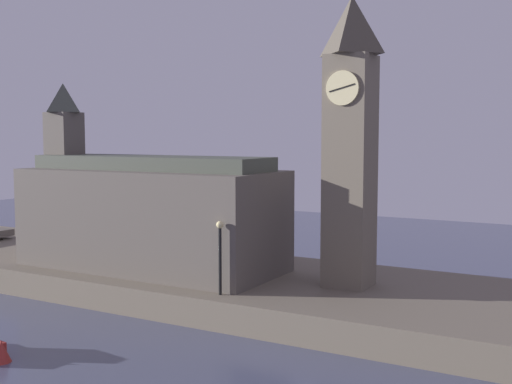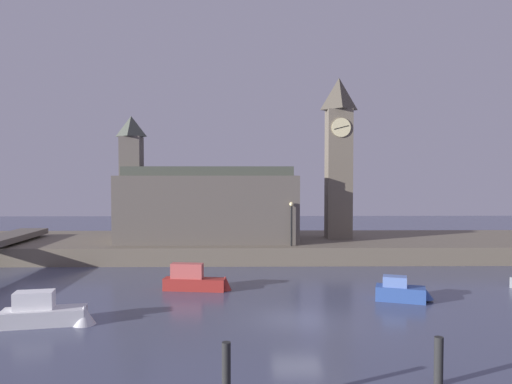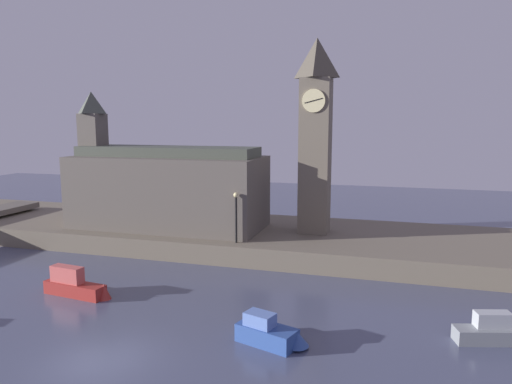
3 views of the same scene
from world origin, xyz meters
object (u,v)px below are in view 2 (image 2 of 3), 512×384
object	(u,v)px
parliament_hall	(205,204)
mooring_post_left	(226,378)
boat_tour_blue	(404,291)
mooring_post_right	(439,361)
clock_tower	(339,156)
streetlamp	(291,218)
boat_ferry_white	(50,313)
boat_dinghy_red	(197,281)

from	to	relation	value
parliament_hall	mooring_post_left	bearing A→B (deg)	-83.40
parliament_hall	boat_tour_blue	world-z (taller)	parliament_hall
mooring_post_left	mooring_post_right	world-z (taller)	mooring_post_left
clock_tower	parliament_hall	xyz separation A→B (m)	(-12.34, -1.39, -4.39)
parliament_hall	streetlamp	xyz separation A→B (m)	(7.51, -3.56, -1.00)
clock_tower	boat_tour_blue	distance (m)	18.69
clock_tower	mooring_post_right	xyz separation A→B (m)	(-1.62, -27.68, -8.35)
streetlamp	boat_ferry_white	size ratio (longest dim) A/B	0.77
clock_tower	mooring_post_left	size ratio (longest dim) A/B	6.61
parliament_hall	boat_ferry_white	world-z (taller)	parliament_hall
mooring_post_left	mooring_post_right	bearing A→B (deg)	14.45
mooring_post_left	boat_dinghy_red	world-z (taller)	mooring_post_left
boat_tour_blue	mooring_post_left	bearing A→B (deg)	-127.12
boat_tour_blue	boat_ferry_white	xyz separation A→B (m)	(-19.06, -4.15, 0.03)
parliament_hall	boat_ferry_white	bearing A→B (deg)	-107.04
streetlamp	boat_ferry_white	xyz separation A→B (m)	(-13.43, -15.76, -3.23)
mooring_post_left	boat_ferry_white	xyz separation A→B (m)	(-9.19, 8.89, -0.54)
streetlamp	mooring_post_right	bearing A→B (deg)	-81.95
streetlamp	parliament_hall	bearing A→B (deg)	154.66
mooring_post_right	boat_tour_blue	bearing A→B (deg)	77.74
boat_ferry_white	parliament_hall	bearing A→B (deg)	72.96
clock_tower	boat_dinghy_red	size ratio (longest dim) A/B	3.32
mooring_post_right	boat_ferry_white	xyz separation A→B (m)	(-16.64, 6.97, -0.27)
streetlamp	boat_tour_blue	size ratio (longest dim) A/B	1.01
clock_tower	parliament_hall	bearing A→B (deg)	-173.59
boat_ferry_white	clock_tower	bearing A→B (deg)	48.59
streetlamp	mooring_post_left	xyz separation A→B (m)	(-4.24, -24.66, -2.68)
streetlamp	mooring_post_left	size ratio (longest dim) A/B	1.63
parliament_hall	mooring_post_right	world-z (taller)	parliament_hall
boat_dinghy_red	streetlamp	bearing A→B (deg)	52.27
streetlamp	boat_dinghy_red	size ratio (longest dim) A/B	0.82
parliament_hall	boat_dinghy_red	bearing A→B (deg)	-87.08
clock_tower	mooring_post_right	size ratio (longest dim) A/B	8.71
boat_dinghy_red	boat_ferry_white	xyz separation A→B (m)	(-6.56, -6.88, -0.04)
mooring_post_right	boat_dinghy_red	distance (m)	17.14
mooring_post_left	boat_ferry_white	bearing A→B (deg)	135.93
clock_tower	parliament_hall	distance (m)	13.17
parliament_hall	boat_tour_blue	distance (m)	20.51
clock_tower	boat_ferry_white	bearing A→B (deg)	-131.41
boat_ferry_white	mooring_post_left	bearing A→B (deg)	-44.07
streetlamp	boat_tour_blue	bearing A→B (deg)	-64.13
boat_dinghy_red	mooring_post_left	bearing A→B (deg)	-80.53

